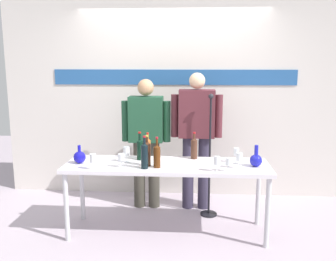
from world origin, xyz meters
The scene contains 21 objects.
ground_plane centered at (0.00, 0.00, 0.00)m, with size 10.00×10.00×0.00m, color #BAABB8.
back_wall centered at (0.00, 1.26, 1.50)m, with size 4.60×0.11×3.00m.
display_table centered at (0.00, 0.00, 0.70)m, with size 2.13×0.64×0.76m.
decanter_blue_left centered at (-0.92, -0.04, 0.83)m, with size 0.13×0.13×0.19m.
decanter_blue_right centered at (0.91, -0.04, 0.83)m, with size 0.13×0.13×0.22m.
presenter_left centered at (-0.31, 0.71, 0.92)m, with size 0.60×0.22×1.61m.
presenter_right centered at (0.31, 0.71, 0.97)m, with size 0.62×0.22×1.69m.
wine_bottle_0 centered at (0.28, 0.24, 0.89)m, with size 0.07×0.07×0.30m.
wine_bottle_1 centered at (-0.20, -0.08, 0.90)m, with size 0.07×0.07×0.32m.
wine_bottle_2 centered at (-0.21, -0.18, 0.90)m, with size 0.07×0.07×0.33m.
wine_bottle_3 centered at (-0.23, 0.18, 0.89)m, with size 0.06×0.06×0.30m.
wine_bottle_4 centered at (-0.09, -0.14, 0.89)m, with size 0.07×0.07×0.31m.
wine_bottle_5 centered at (-0.31, 0.14, 0.89)m, with size 0.07×0.07×0.31m.
wine_glass_left_0 centered at (-0.45, -0.16, 0.87)m, with size 0.07×0.07×0.14m.
wine_glass_left_1 centered at (-0.71, -0.26, 0.88)m, with size 0.06×0.06×0.16m.
wine_glass_left_2 centered at (-0.44, 0.04, 0.88)m, with size 0.07×0.07×0.17m.
wine_glass_right_0 centered at (0.61, -0.23, 0.86)m, with size 0.06×0.06×0.14m.
wine_glass_right_1 centered at (0.50, -0.24, 0.87)m, with size 0.07×0.07×0.15m.
wine_glass_right_2 centered at (0.73, -0.12, 0.88)m, with size 0.07×0.07×0.16m.
wine_glass_right_3 centered at (0.73, 0.09, 0.88)m, with size 0.06×0.06×0.16m.
microphone_stand centered at (0.47, 0.49, 0.48)m, with size 0.20×0.20×1.46m.
Camera 1 is at (0.27, -3.74, 1.82)m, focal length 39.56 mm.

